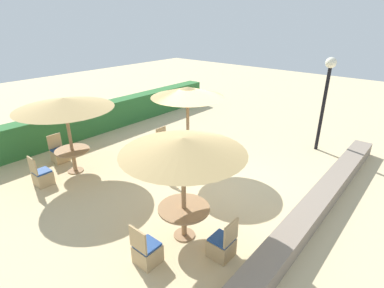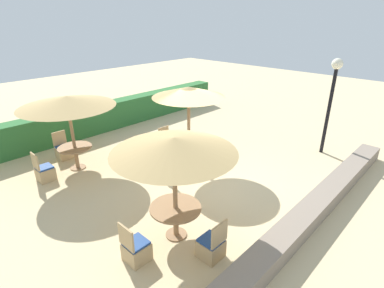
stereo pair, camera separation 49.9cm
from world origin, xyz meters
name	(u,v)px [view 1 (the left image)]	position (x,y,z in m)	size (l,w,h in m)	color
ground_plane	(207,175)	(0.00, 0.00, 0.00)	(40.00, 40.00, 0.00)	#D1BA8C
hedge_row	(96,119)	(0.00, 5.90, 0.58)	(13.00, 0.70, 1.16)	#2D6B33
stone_border	(312,210)	(0.00, -3.24, 0.21)	(10.00, 0.56, 0.42)	gray
lamp_post	(327,86)	(4.24, -1.86, 2.35)	(0.36, 0.36, 3.32)	black
parasol_center	(188,92)	(0.34, 1.07, 2.39)	(2.30, 2.30, 2.57)	#93704C
round_table_center	(188,146)	(0.34, 1.07, 0.58)	(1.17, 1.17, 0.71)	#93704C
patio_chair_center_west	(164,166)	(-0.74, 1.12, 0.26)	(0.46, 0.46, 0.93)	tan
patio_chair_center_north	(165,146)	(0.36, 2.17, 0.26)	(0.46, 0.46, 0.93)	tan
parasol_back_left	(64,104)	(-2.48, 3.38, 2.22)	(2.84, 2.84, 2.39)	#93704C
round_table_back_left	(73,154)	(-2.48, 3.38, 0.58)	(1.05, 1.05, 0.75)	#93704C
patio_chair_back_left_north	(59,154)	(-2.44, 4.42, 0.26)	(0.46, 0.46, 0.93)	tan
patio_chair_back_left_west	(42,177)	(-3.52, 3.34, 0.26)	(0.46, 0.46, 0.93)	tan
parasol_front_left	(183,146)	(-2.51, -1.30, 2.21)	(2.57, 2.57, 2.38)	#93704C
round_table_front_left	(184,213)	(-2.51, -1.30, 0.60)	(1.13, 1.13, 0.75)	#93704C
patio_chair_front_left_south	(222,246)	(-2.47, -2.30, 0.26)	(0.46, 0.46, 0.93)	tan
patio_chair_front_left_west	(147,252)	(-3.59, -1.26, 0.26)	(0.46, 0.46, 0.93)	tan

